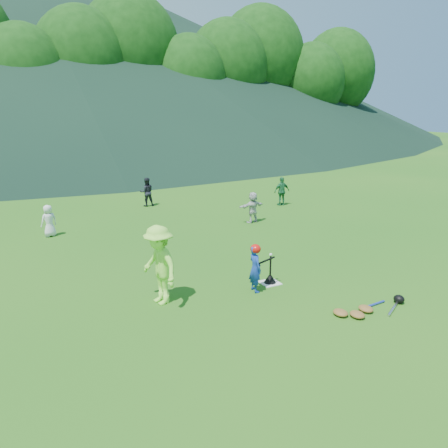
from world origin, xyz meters
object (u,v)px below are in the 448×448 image
at_px(fielder_c, 282,191).
at_px(batting_tee, 270,278).
at_px(home_plate, 270,283).
at_px(adult_coach, 159,265).
at_px(fielder_a, 49,221).
at_px(batter_child, 255,269).
at_px(equipment_pile, 366,309).
at_px(fielder_d, 253,207).
at_px(fielder_b, 147,192).

bearing_deg(fielder_c, batting_tee, 56.44).
height_order(home_plate, batting_tee, batting_tee).
distance_m(adult_coach, fielder_a, 6.73).
bearing_deg(fielder_a, batter_child, 100.29).
height_order(adult_coach, equipment_pile, adult_coach).
distance_m(fielder_a, fielder_d, 7.09).
bearing_deg(batting_tee, adult_coach, 176.52).
height_order(batter_child, fielder_c, fielder_c).
bearing_deg(home_plate, fielder_d, 63.83).
height_order(adult_coach, fielder_c, adult_coach).
distance_m(batter_child, fielder_d, 6.27).
relative_size(home_plate, fielder_b, 0.36).
height_order(fielder_b, fielder_c, fielder_c).
relative_size(home_plate, adult_coach, 0.26).
bearing_deg(fielder_d, adult_coach, 36.29).
height_order(fielder_c, batting_tee, fielder_c).
xyz_separation_m(fielder_b, fielder_c, (5.28, -2.50, 0.00)).
bearing_deg(equipment_pile, fielder_a, 121.01).
xyz_separation_m(fielder_c, batting_tee, (-5.16, -7.15, -0.49)).
distance_m(adult_coach, fielder_d, 7.32).
bearing_deg(batting_tee, equipment_pile, -66.17).
distance_m(fielder_b, fielder_d, 5.19).
distance_m(adult_coach, equipment_pile, 4.50).
relative_size(fielder_c, fielder_d, 1.08).
distance_m(fielder_c, fielder_d, 3.25).
xyz_separation_m(fielder_c, equipment_pile, (-4.18, -9.36, -0.56)).
height_order(adult_coach, batting_tee, adult_coach).
bearing_deg(fielder_d, batter_child, 52.84).
height_order(home_plate, fielder_a, fielder_a).
bearing_deg(batter_child, fielder_d, -27.36).
bearing_deg(home_plate, fielder_a, 123.18).
distance_m(batter_child, batting_tee, 0.75).
bearing_deg(equipment_pile, fielder_c, 65.94).
relative_size(fielder_c, batting_tee, 1.83).
bearing_deg(fielder_a, fielder_c, 164.25).
bearing_deg(home_plate, equipment_pile, -66.17).
distance_m(batting_tee, equipment_pile, 2.42).
distance_m(home_plate, batter_child, 0.83).
xyz_separation_m(fielder_a, fielder_d, (6.93, -1.48, 0.04)).
xyz_separation_m(home_plate, adult_coach, (-2.75, 0.17, 0.87)).
relative_size(home_plate, fielder_d, 0.39).
bearing_deg(fielder_d, fielder_a, -19.31).
bearing_deg(fielder_a, fielder_d, 149.43).
relative_size(adult_coach, equipment_pile, 0.98).
distance_m(home_plate, fielder_b, 9.67).
distance_m(fielder_a, fielder_c, 9.55).
bearing_deg(fielder_d, equipment_pile, 70.75).
bearing_deg(fielder_c, adult_coach, 43.71).
height_order(adult_coach, fielder_b, adult_coach).
bearing_deg(fielder_c, fielder_a, 5.02).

